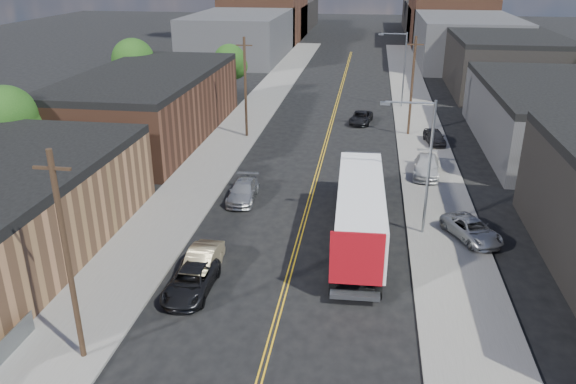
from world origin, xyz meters
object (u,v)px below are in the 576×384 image
(car_right_lot_b, at_px, (426,166))
(car_left_c, at_px, (191,281))
(car_right_lot_c, at_px, (435,137))
(car_left_b, at_px, (201,262))
(car_left_d, at_px, (243,191))
(semi_truck, at_px, (361,203))
(car_ahead_truck, at_px, (361,118))
(car_right_lot_a, at_px, (472,230))

(car_right_lot_b, bearing_deg, car_left_c, -119.80)
(car_right_lot_c, bearing_deg, car_left_b, -128.50)
(car_left_d, bearing_deg, semi_truck, -31.54)
(semi_truck, bearing_deg, car_right_lot_c, 70.66)
(semi_truck, relative_size, car_right_lot_c, 4.03)
(car_left_c, height_order, car_left_d, car_left_d)
(car_left_c, relative_size, car_right_lot_b, 0.94)
(semi_truck, xyz_separation_m, car_left_c, (-8.84, -8.03, -1.74))
(car_right_lot_c, bearing_deg, car_right_lot_b, -107.99)
(semi_truck, distance_m, car_ahead_truck, 28.03)
(car_left_b, xyz_separation_m, car_right_lot_c, (15.56, 27.07, 0.09))
(car_right_lot_a, height_order, car_ahead_truck, car_right_lot_a)
(car_left_b, xyz_separation_m, car_right_lot_a, (16.00, 6.49, 0.06))
(car_left_c, distance_m, car_ahead_truck, 36.93)
(car_right_lot_c, bearing_deg, car_left_d, -142.64)
(semi_truck, relative_size, car_right_lot_a, 3.45)
(car_right_lot_a, xyz_separation_m, car_right_lot_b, (-1.94, 11.51, 0.09))
(car_left_b, distance_m, car_right_lot_a, 17.26)
(semi_truck, xyz_separation_m, car_right_lot_c, (6.71, 21.04, -1.58))
(car_left_d, bearing_deg, car_right_lot_b, 24.23)
(car_left_c, bearing_deg, car_right_lot_b, 55.28)
(semi_truck, distance_m, car_left_b, 10.83)
(car_left_c, bearing_deg, car_right_lot_a, 28.33)
(car_left_c, height_order, car_right_lot_a, car_right_lot_a)
(semi_truck, xyz_separation_m, car_left_d, (-8.84, 4.94, -1.70))
(car_left_b, relative_size, car_left_c, 0.93)
(car_left_b, bearing_deg, semi_truck, 35.53)
(car_left_c, xyz_separation_m, car_left_d, (0.00, 12.97, 0.03))
(car_left_b, bearing_deg, car_left_d, 91.24)
(semi_truck, height_order, car_right_lot_a, semi_truck)
(semi_truck, relative_size, car_left_b, 3.60)
(car_left_b, distance_m, car_right_lot_c, 31.22)
(car_ahead_truck, bearing_deg, car_right_lot_a, -66.33)
(semi_truck, distance_m, car_right_lot_c, 22.14)
(car_left_c, distance_m, car_right_lot_c, 32.97)
(semi_truck, height_order, car_right_lot_c, semi_truck)
(car_left_d, height_order, car_right_lot_c, car_right_lot_c)
(car_right_lot_c, bearing_deg, car_right_lot_a, -97.39)
(car_ahead_truck, bearing_deg, car_left_c, -94.96)
(car_ahead_truck, bearing_deg, car_right_lot_b, -62.11)
(car_left_d, height_order, car_ahead_truck, car_left_d)
(car_right_lot_a, distance_m, car_ahead_truck, 28.58)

